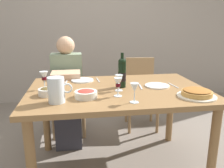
% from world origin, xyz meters
% --- Properties ---
extents(ground_plane, '(8.00, 8.00, 0.00)m').
position_xyz_m(ground_plane, '(0.00, 0.00, 0.00)').
color(ground_plane, slate).
extents(back_wall, '(8.00, 0.10, 2.80)m').
position_xyz_m(back_wall, '(0.00, 2.08, 1.40)').
color(back_wall, '#A3998E').
rests_on(back_wall, ground).
extents(dining_table, '(1.50, 1.00, 0.76)m').
position_xyz_m(dining_table, '(0.00, 0.00, 0.67)').
color(dining_table, olive).
rests_on(dining_table, ground).
extents(wine_bottle, '(0.07, 0.07, 0.30)m').
position_xyz_m(wine_bottle, '(0.05, 0.05, 0.89)').
color(wine_bottle, black).
rests_on(wine_bottle, dining_table).
extents(water_pitcher, '(0.17, 0.12, 0.18)m').
position_xyz_m(water_pitcher, '(-0.48, -0.28, 0.84)').
color(water_pitcher, silver).
rests_on(water_pitcher, dining_table).
extents(baked_tart, '(0.29, 0.29, 0.06)m').
position_xyz_m(baked_tart, '(0.55, -0.30, 0.79)').
color(baked_tart, silver).
rests_on(baked_tart, dining_table).
extents(salad_bowl, '(0.17, 0.17, 0.06)m').
position_xyz_m(salad_bowl, '(-0.28, -0.20, 0.79)').
color(salad_bowl, silver).
rests_on(salad_bowl, dining_table).
extents(olive_bowl, '(0.14, 0.14, 0.06)m').
position_xyz_m(olive_bowl, '(-0.57, -0.10, 0.79)').
color(olive_bowl, white).
rests_on(olive_bowl, dining_table).
extents(wine_glass_left_diner, '(0.06, 0.06, 0.14)m').
position_xyz_m(wine_glass_left_diner, '(0.05, -0.36, 0.86)').
color(wine_glass_left_diner, silver).
rests_on(wine_glass_left_diner, dining_table).
extents(wine_glass_right_diner, '(0.07, 0.07, 0.15)m').
position_xyz_m(wine_glass_right_diner, '(-0.61, 0.08, 0.87)').
color(wine_glass_right_diner, silver).
rests_on(wine_glass_right_diner, dining_table).
extents(wine_glass_centre, '(0.07, 0.07, 0.13)m').
position_xyz_m(wine_glass_centre, '(0.00, -0.06, 0.85)').
color(wine_glass_centre, silver).
rests_on(wine_glass_centre, dining_table).
extents(wine_glass_spare, '(0.06, 0.06, 0.14)m').
position_xyz_m(wine_glass_spare, '(-0.03, -0.20, 0.86)').
color(wine_glass_spare, silver).
rests_on(wine_glass_spare, dining_table).
extents(dinner_plate_left_setting, '(0.21, 0.21, 0.01)m').
position_xyz_m(dinner_plate_left_setting, '(0.36, 0.02, 0.77)').
color(dinner_plate_left_setting, white).
rests_on(dinner_plate_left_setting, dining_table).
extents(dinner_plate_right_setting, '(0.21, 0.21, 0.01)m').
position_xyz_m(dinner_plate_right_setting, '(-0.29, 0.32, 0.77)').
color(dinner_plate_right_setting, silver).
rests_on(dinner_plate_right_setting, dining_table).
extents(fork_left_setting, '(0.03, 0.16, 0.00)m').
position_xyz_m(fork_left_setting, '(0.21, 0.02, 0.76)').
color(fork_left_setting, silver).
rests_on(fork_left_setting, dining_table).
extents(knife_left_setting, '(0.03, 0.18, 0.00)m').
position_xyz_m(knife_left_setting, '(0.51, 0.02, 0.76)').
color(knife_left_setting, silver).
rests_on(knife_left_setting, dining_table).
extents(knife_right_setting, '(0.02, 0.18, 0.00)m').
position_xyz_m(knife_right_setting, '(-0.14, 0.32, 0.76)').
color(knife_right_setting, silver).
rests_on(knife_right_setting, dining_table).
extents(spoon_right_setting, '(0.03, 0.16, 0.00)m').
position_xyz_m(spoon_right_setting, '(-0.44, 0.32, 0.76)').
color(spoon_right_setting, silver).
rests_on(spoon_right_setting, dining_table).
extents(chair_left, '(0.40, 0.40, 0.87)m').
position_xyz_m(chair_left, '(-0.45, 0.88, 0.50)').
color(chair_left, '#9E7A51').
rests_on(chair_left, ground).
extents(diner_left, '(0.34, 0.50, 1.16)m').
position_xyz_m(diner_left, '(-0.45, 0.64, 0.62)').
color(diner_left, gray).
rests_on(diner_left, ground).
extents(chair_right, '(0.44, 0.44, 0.87)m').
position_xyz_m(chair_right, '(0.46, 0.89, 0.50)').
color(chair_right, '#9E7A51').
rests_on(chair_right, ground).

